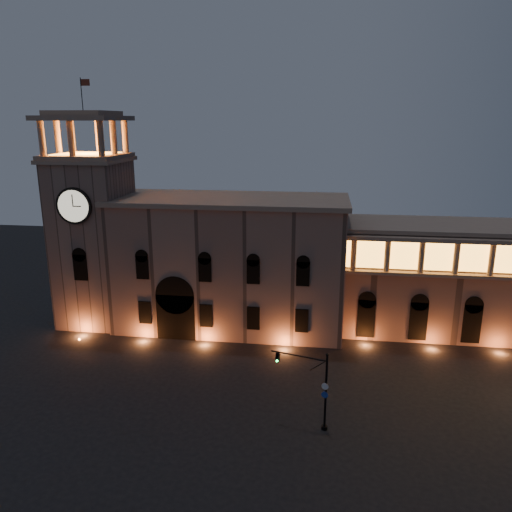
% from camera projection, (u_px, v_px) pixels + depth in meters
% --- Properties ---
extents(ground, '(160.00, 160.00, 0.00)m').
position_uv_depth(ground, '(209.00, 414.00, 47.87)').
color(ground, black).
rests_on(ground, ground).
extents(government_building, '(30.80, 12.80, 17.60)m').
position_uv_depth(government_building, '(230.00, 263.00, 66.79)').
color(government_building, '#866557').
rests_on(government_building, ground).
extents(clock_tower, '(9.80, 9.80, 32.40)m').
position_uv_depth(clock_tower, '(94.00, 233.00, 67.31)').
color(clock_tower, '#866557').
rests_on(clock_tower, ground).
extents(colonnade_wing, '(40.60, 11.50, 14.50)m').
position_uv_depth(colonnade_wing, '(491.00, 279.00, 64.59)').
color(colonnade_wing, '#806052').
rests_on(colonnade_wing, ground).
extents(traffic_light, '(5.37, 1.74, 7.60)m').
position_uv_depth(traffic_light, '(316.00, 388.00, 44.85)').
color(traffic_light, black).
rests_on(traffic_light, ground).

